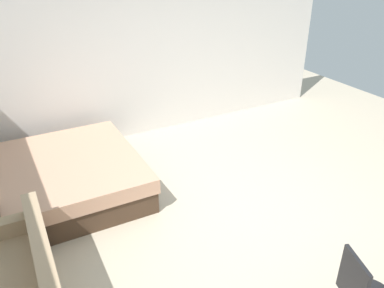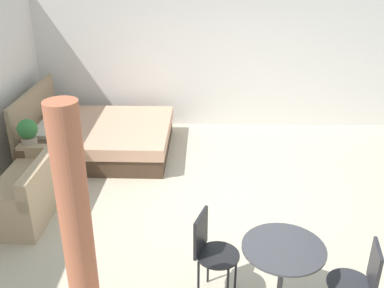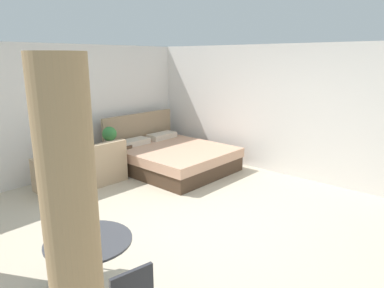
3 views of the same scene
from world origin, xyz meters
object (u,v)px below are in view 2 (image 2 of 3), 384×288
(potted_plant, at_px, (28,132))
(cafe_chair_near_window, at_px, (361,278))
(nightstand, at_px, (37,160))
(bed, at_px, (98,137))
(balcony_table, at_px, (282,267))
(cafe_chair_near_couch, at_px, (210,247))
(couch, at_px, (30,190))

(potted_plant, bearing_deg, cafe_chair_near_window, -124.35)
(nightstand, bearing_deg, bed, -40.09)
(balcony_table, distance_m, cafe_chair_near_couch, 0.68)
(balcony_table, bearing_deg, nightstand, 50.45)
(bed, xyz_separation_m, cafe_chair_near_window, (-3.60, -3.10, 0.25))
(bed, distance_m, balcony_table, 4.25)
(cafe_chair_near_couch, bearing_deg, cafe_chair_near_window, -104.88)
(balcony_table, height_order, cafe_chair_near_couch, cafe_chair_near_couch)
(nightstand, height_order, cafe_chair_near_couch, cafe_chair_near_couch)
(nightstand, distance_m, potted_plant, 0.50)
(balcony_table, height_order, cafe_chair_near_window, cafe_chair_near_window)
(cafe_chair_near_window, bearing_deg, balcony_table, 79.47)
(couch, height_order, nightstand, couch)
(cafe_chair_near_window, distance_m, cafe_chair_near_couch, 1.36)
(nightstand, relative_size, balcony_table, 0.73)
(cafe_chair_near_couch, bearing_deg, balcony_table, -109.23)
(couch, relative_size, cafe_chair_near_window, 1.78)
(potted_plant, height_order, cafe_chair_near_window, potted_plant)
(nightstand, distance_m, balcony_table, 4.10)
(nightstand, bearing_deg, couch, -166.37)
(balcony_table, bearing_deg, cafe_chair_near_couch, 70.77)
(bed, bearing_deg, nightstand, 139.91)
(couch, relative_size, nightstand, 2.82)
(balcony_table, bearing_deg, bed, 34.96)
(cafe_chair_near_couch, bearing_deg, potted_plant, 47.99)
(balcony_table, relative_size, cafe_chair_near_couch, 0.82)
(nightstand, xyz_separation_m, potted_plant, (-0.10, 0.02, 0.49))
(potted_plant, bearing_deg, cafe_chair_near_couch, -132.01)
(nightstand, distance_m, cafe_chair_near_window, 4.71)
(nightstand, bearing_deg, potted_plant, 167.76)
(couch, height_order, balcony_table, couch)
(bed, distance_m, couch, 1.83)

